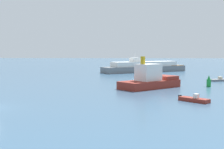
% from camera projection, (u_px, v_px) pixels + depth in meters
% --- Properties ---
extents(fishing_skiff, '(5.06, 2.86, 0.86)m').
position_uv_depth(fishing_skiff, '(222.00, 80.00, 59.20)').
color(fishing_skiff, slate).
rests_on(fishing_skiff, ground).
extents(white_riverboat, '(23.56, 16.53, 5.35)m').
position_uv_depth(white_riverboat, '(145.00, 67.00, 83.55)').
color(white_riverboat, slate).
rests_on(white_riverboat, ground).
extents(small_motorboat, '(3.34, 3.37, 0.94)m').
position_uv_depth(small_motorboat, '(194.00, 99.00, 35.36)').
color(small_motorboat, maroon).
rests_on(small_motorboat, ground).
extents(tugboat, '(10.29, 9.75, 4.98)m').
position_uv_depth(tugboat, '(150.00, 80.00, 48.19)').
color(tugboat, maroon).
rests_on(tugboat, ground).
extents(channel_buoy_green, '(0.70, 0.70, 1.90)m').
position_uv_depth(channel_buoy_green, '(209.00, 82.00, 49.89)').
color(channel_buoy_green, green).
rests_on(channel_buoy_green, ground).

